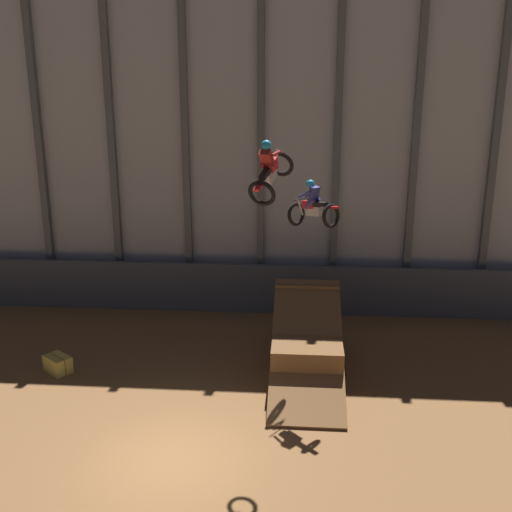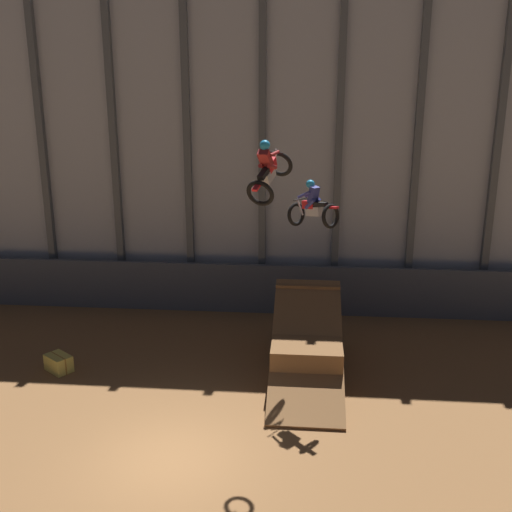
{
  "view_description": "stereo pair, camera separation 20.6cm",
  "coord_description": "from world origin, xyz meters",
  "views": [
    {
      "loc": [
        3.17,
        -13.03,
        9.37
      ],
      "look_at": [
        1.79,
        5.14,
        4.02
      ],
      "focal_mm": 42.0,
      "sensor_mm": 36.0,
      "label": 1
    },
    {
      "loc": [
        3.38,
        -13.02,
        9.37
      ],
      "look_at": [
        1.79,
        5.14,
        4.02
      ],
      "focal_mm": 42.0,
      "sensor_mm": 36.0,
      "label": 2
    }
  ],
  "objects": [
    {
      "name": "dirt_ramp",
      "position": [
        3.47,
        5.61,
        0.87
      ],
      "size": [
        2.28,
        5.82,
        2.59
      ],
      "color": "brown",
      "rests_on": "ground_plane"
    },
    {
      "name": "ground_plane",
      "position": [
        0.0,
        0.0,
        0.0
      ],
      "size": [
        60.0,
        60.0,
        0.0
      ],
      "primitive_type": "plane",
      "color": "brown"
    },
    {
      "name": "rider_bike_left_air",
      "position": [
        2.38,
        2.08,
        7.18
      ],
      "size": [
        1.23,
        1.89,
        1.68
      ],
      "rotation": [
        0.41,
        0.0,
        -0.33
      ],
      "color": "black"
    },
    {
      "name": "lower_barrier",
      "position": [
        0.0,
        10.45,
        1.04
      ],
      "size": [
        31.36,
        0.2,
        2.08
      ],
      "color": "#474C56",
      "rests_on": "ground_plane"
    },
    {
      "name": "rider_bike_right_air",
      "position": [
        3.54,
        4.74,
        5.7
      ],
      "size": [
        1.66,
        1.61,
        1.53
      ],
      "rotation": [
        -0.12,
        0.0,
        0.83
      ],
      "color": "black"
    },
    {
      "name": "hay_bale_trackside",
      "position": [
        -4.81,
        4.56,
        0.28
      ],
      "size": [
        1.08,
        1.02,
        0.57
      ],
      "rotation": [
        0.0,
        0.0,
        2.5
      ],
      "color": "#CCB751",
      "rests_on": "ground_plane"
    },
    {
      "name": "arena_back_wall",
      "position": [
        -0.0,
        11.26,
        6.31
      ],
      "size": [
        32.0,
        0.4,
        12.62
      ],
      "color": "#A3A8B2",
      "rests_on": "ground_plane"
    }
  ]
}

